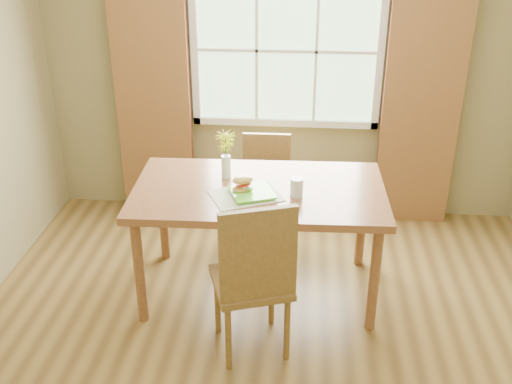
{
  "coord_description": "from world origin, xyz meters",
  "views": [
    {
      "loc": [
        0.17,
        -3.15,
        2.67
      ],
      "look_at": [
        -0.14,
        0.51,
        0.84
      ],
      "focal_mm": 42.0,
      "sensor_mm": 36.0,
      "label": 1
    }
  ],
  "objects_px": {
    "chair_far": "(266,187)",
    "flower_vase": "(226,149)",
    "croissant_sandwich": "(243,184)",
    "chair_near": "(254,276)",
    "dining_table": "(259,199)",
    "water_glass": "(297,188)"
  },
  "relations": [
    {
      "from": "chair_far",
      "to": "water_glass",
      "type": "height_order",
      "value": "water_glass"
    },
    {
      "from": "water_glass",
      "to": "flower_vase",
      "type": "distance_m",
      "value": 0.59
    },
    {
      "from": "chair_near",
      "to": "dining_table",
      "type": "bearing_deg",
      "value": 73.98
    },
    {
      "from": "chair_far",
      "to": "flower_vase",
      "type": "distance_m",
      "value": 0.81
    },
    {
      "from": "croissant_sandwich",
      "to": "flower_vase",
      "type": "distance_m",
      "value": 0.32
    },
    {
      "from": "chair_far",
      "to": "flower_vase",
      "type": "height_order",
      "value": "flower_vase"
    },
    {
      "from": "chair_far",
      "to": "croissant_sandwich",
      "type": "height_order",
      "value": "croissant_sandwich"
    },
    {
      "from": "chair_near",
      "to": "water_glass",
      "type": "relative_size",
      "value": 8.46
    },
    {
      "from": "water_glass",
      "to": "chair_far",
      "type": "bearing_deg",
      "value": 108.05
    },
    {
      "from": "chair_near",
      "to": "chair_far",
      "type": "distance_m",
      "value": 1.42
    },
    {
      "from": "chair_near",
      "to": "croissant_sandwich",
      "type": "bearing_deg",
      "value": 83.71
    },
    {
      "from": "dining_table",
      "to": "water_glass",
      "type": "relative_size",
      "value": 13.49
    },
    {
      "from": "chair_far",
      "to": "flower_vase",
      "type": "relative_size",
      "value": 2.72
    },
    {
      "from": "chair_far",
      "to": "croissant_sandwich",
      "type": "relative_size",
      "value": 5.25
    },
    {
      "from": "chair_near",
      "to": "flower_vase",
      "type": "relative_size",
      "value": 3.19
    },
    {
      "from": "dining_table",
      "to": "chair_far",
      "type": "height_order",
      "value": "chair_far"
    },
    {
      "from": "chair_near",
      "to": "chair_far",
      "type": "bearing_deg",
      "value": 72.79
    },
    {
      "from": "dining_table",
      "to": "chair_far",
      "type": "bearing_deg",
      "value": 88.53
    },
    {
      "from": "dining_table",
      "to": "croissant_sandwich",
      "type": "relative_size",
      "value": 9.83
    },
    {
      "from": "flower_vase",
      "to": "chair_near",
      "type": "bearing_deg",
      "value": -72.26
    },
    {
      "from": "dining_table",
      "to": "chair_near",
      "type": "height_order",
      "value": "chair_near"
    },
    {
      "from": "chair_far",
      "to": "flower_vase",
      "type": "bearing_deg",
      "value": -114.65
    }
  ]
}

